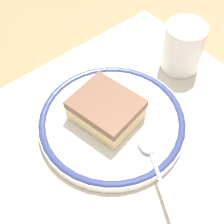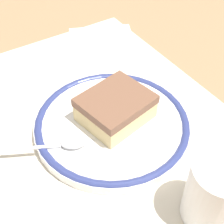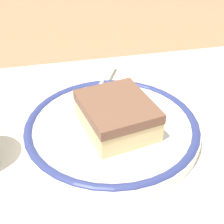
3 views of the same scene
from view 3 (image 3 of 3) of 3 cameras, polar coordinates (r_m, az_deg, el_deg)
ground_plane at (r=0.46m, az=1.74°, el=-2.03°), size 2.40×2.40×0.00m
placemat at (r=0.46m, az=1.74°, el=-1.95°), size 0.52×0.40×0.00m
plate at (r=0.44m, az=0.00°, el=-2.71°), size 0.23×0.23×0.02m
cake_slice at (r=0.42m, az=0.84°, el=-0.57°), size 0.10×0.11×0.04m
spoon at (r=0.50m, az=-2.27°, el=3.88°), size 0.07×0.12×0.01m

